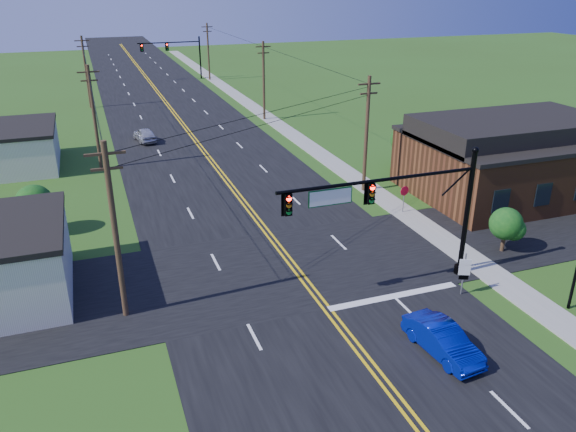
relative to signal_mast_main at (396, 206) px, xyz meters
name	(u,v)px	position (x,y,z in m)	size (l,w,h in m)	color
ground	(393,401)	(-4.34, -8.00, -4.75)	(260.00, 260.00, 0.00)	#2B4E16
road_main	(180,122)	(-4.34, 42.00, -4.73)	(16.00, 220.00, 0.04)	black
road_cross	(290,267)	(-4.34, 4.00, -4.73)	(70.00, 10.00, 0.04)	black
sidewalk	(293,135)	(6.16, 32.00, -4.71)	(2.00, 160.00, 0.08)	gray
signal_mast_main	(396,206)	(0.00, 0.00, 0.00)	(11.30, 0.60, 7.48)	black
signal_mast_far	(173,52)	(0.10, 72.00, -0.20)	(10.98, 0.60, 7.48)	black
brick_building	(507,164)	(15.66, 10.00, -2.40)	(14.20, 11.20, 4.70)	brown
utility_pole_left_a	(115,229)	(-13.84, 2.00, -0.03)	(1.80, 0.28, 9.00)	#3D2B1B
utility_pole_left_b	(94,116)	(-13.84, 27.00, -0.03)	(1.80, 0.28, 9.00)	#3D2B1B
utility_pole_left_c	(86,71)	(-13.84, 54.00, -0.03)	(1.80, 0.28, 9.00)	#3D2B1B
utility_pole_right_a	(366,133)	(5.46, 14.00, -0.03)	(1.80, 0.28, 9.00)	#3D2B1B
utility_pole_right_b	(264,79)	(5.46, 40.00, -0.03)	(1.80, 0.28, 9.00)	#3D2B1B
utility_pole_right_c	(208,51)	(5.46, 70.00, -0.03)	(1.80, 0.28, 9.00)	#3D2B1B
tree_right_back	(408,140)	(11.66, 18.00, -2.15)	(3.00, 3.00, 4.10)	#3D2B1B
shrub_corner	(506,224)	(8.66, 1.50, -2.90)	(2.00, 2.00, 2.86)	#3D2B1B
tree_left	(34,203)	(-18.34, 14.00, -2.59)	(2.40, 2.40, 3.37)	#3D2B1B
blue_car	(443,341)	(-0.77, -6.02, -4.06)	(1.47, 4.20, 1.39)	#061695
distant_car	(145,135)	(-9.11, 34.73, -4.05)	(1.65, 4.11, 1.40)	#B8B8BD
route_sign	(464,271)	(3.16, -2.02, -3.32)	(0.58, 0.27, 2.45)	slate
stop_sign	(404,194)	(6.08, 8.98, -3.27)	(0.73, 0.13, 2.05)	slate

